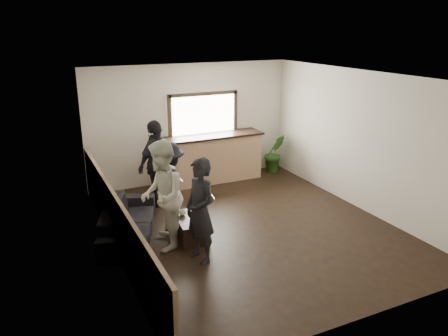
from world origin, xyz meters
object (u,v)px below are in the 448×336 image
potted_plant (275,153)px  cup_b (197,218)px  coffee_table (190,228)px  person_a (200,211)px  person_d (157,164)px  person_b (162,196)px  cup_a (182,213)px  person_c (169,186)px  sofa (128,221)px  bar_counter (208,156)px

potted_plant → cup_b: bearing=-139.9°
coffee_table → cup_b: size_ratio=9.07×
cup_b → person_a: bearing=-107.4°
person_d → person_a: bearing=55.7°
cup_b → person_b: bearing=177.6°
person_a → cup_a: bearing=164.4°
potted_plant → person_c: (-3.52, -2.04, 0.34)m
coffee_table → cup_a: 0.31m
potted_plant → person_c: 4.08m
coffee_table → person_c: size_ratio=0.51×
coffee_table → person_a: 1.04m
sofa → potted_plant: bearing=-44.4°
coffee_table → cup_a: cup_a is taller
person_a → bar_counter: bearing=141.9°
potted_plant → sofa: bearing=-154.3°
cup_a → person_b: person_b is taller
potted_plant → person_b: 4.72m
person_c → potted_plant: bearing=137.6°
cup_a → potted_plant: 4.15m
sofa → cup_b: sofa is taller
coffee_table → person_a: person_a is taller
person_a → person_d: size_ratio=0.94×
person_a → person_d: bearing=165.5°
sofa → coffee_table: sofa is taller
bar_counter → person_d: bearing=-148.9°
sofa → person_a: person_a is taller
sofa → potted_plant: 4.78m
person_d → potted_plant: bearing=161.6°
cup_a → potted_plant: potted_plant is taller
potted_plant → person_d: 3.51m
cup_b → person_a: person_a is taller
bar_counter → coffee_table: bearing=-119.3°
cup_b → potted_plant: bearing=40.1°
bar_counter → sofa: 3.25m
coffee_table → person_b: person_b is taller
cup_b → person_c: (-0.28, 0.69, 0.41)m
bar_counter → cup_b: 3.11m
coffee_table → cup_a: (-0.08, 0.18, 0.24)m
cup_a → person_d: 1.59m
potted_plant → person_c: person_c is taller
cup_b → person_b: size_ratio=0.05×
bar_counter → person_d: 1.80m
person_a → person_b: (-0.41, 0.66, 0.08)m
person_b → person_c: person_b is taller
cup_b → potted_plant: (3.24, 2.73, 0.07)m
cup_a → person_a: size_ratio=0.07×
cup_a → potted_plant: bearing=35.2°
sofa → person_b: 1.00m
bar_counter → potted_plant: bearing=-1.4°
person_a → person_b: 0.78m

